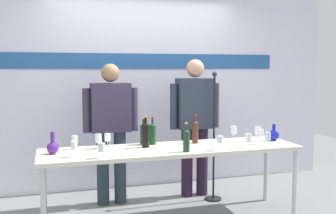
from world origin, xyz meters
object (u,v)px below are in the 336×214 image
at_px(wine_glass_left_4, 102,148).
at_px(presenter_right, 195,118).
at_px(wine_bottle_1, 186,139).
at_px(decanter_blue_left, 53,147).
at_px(microphone_stand, 214,157).
at_px(display_table, 172,153).
at_px(wine_glass_left_2, 74,140).
at_px(wine_bottle_2, 153,133).
at_px(wine_glass_right_3, 233,130).
at_px(wine_bottle_3, 146,134).
at_px(wine_glass_left_1, 98,139).
at_px(wine_glass_right_4, 258,131).
at_px(wine_glass_left_3, 74,146).
at_px(wine_bottle_0, 195,131).
at_px(wine_glass_left_0, 107,138).
at_px(wine_glass_right_5, 220,140).
at_px(wine_glass_right_0, 261,134).
at_px(wine_bottle_4, 144,133).
at_px(presenter_left, 111,124).
at_px(wine_glass_right_1, 248,137).
at_px(decanter_blue_right, 274,135).
at_px(wine_glass_right_2, 268,136).

bearing_deg(wine_glass_left_4, presenter_right, 37.86).
bearing_deg(wine_bottle_1, decanter_blue_left, 167.68).
bearing_deg(microphone_stand, display_table, -143.98).
xyz_separation_m(decanter_blue_left, wine_glass_left_2, (0.21, 0.15, 0.03)).
relative_size(wine_bottle_2, wine_glass_right_3, 1.78).
height_order(display_table, wine_bottle_3, wine_bottle_3).
xyz_separation_m(wine_glass_left_1, wine_glass_right_4, (1.76, -0.08, 0.01)).
distance_m(wine_glass_right_4, microphone_stand, 0.66).
distance_m(wine_glass_left_3, wine_glass_right_3, 1.79).
bearing_deg(wine_glass_right_3, wine_glass_left_2, 179.21).
distance_m(wine_bottle_0, wine_bottle_1, 0.46).
bearing_deg(decanter_blue_left, wine_glass_left_0, 15.58).
bearing_deg(wine_glass_right_4, wine_glass_right_5, -151.10).
relative_size(display_table, wine_bottle_2, 9.00).
relative_size(decanter_blue_left, wine_glass_right_0, 1.32).
height_order(display_table, wine_glass_right_0, wine_glass_right_0).
bearing_deg(wine_bottle_0, wine_glass_right_5, -77.25).
bearing_deg(wine_bottle_1, presenter_right, 64.77).
bearing_deg(wine_glass_left_4, wine_bottle_4, 45.95).
xyz_separation_m(wine_bottle_2, wine_bottle_3, (-0.11, -0.13, 0.02)).
distance_m(wine_bottle_2, wine_bottle_3, 0.17).
bearing_deg(wine_glass_right_5, display_table, 146.92).
height_order(decanter_blue_left, wine_glass_left_4, decanter_blue_left).
height_order(presenter_left, wine_bottle_2, presenter_left).
xyz_separation_m(wine_glass_left_3, wine_glass_right_4, (2.02, 0.21, 0.01)).
xyz_separation_m(wine_bottle_1, wine_bottle_4, (-0.31, 0.49, 0.00)).
bearing_deg(wine_bottle_1, wine_bottle_4, 122.79).
xyz_separation_m(presenter_left, microphone_stand, (1.20, -0.23, -0.43)).
bearing_deg(presenter_right, wine_glass_right_3, -64.91).
relative_size(wine_glass_left_0, wine_glass_left_2, 1.06).
xyz_separation_m(presenter_right, wine_glass_left_2, (-1.49, -0.52, -0.11)).
bearing_deg(wine_bottle_4, wine_glass_left_1, -167.58).
bearing_deg(wine_bottle_0, microphone_stand, 42.23).
xyz_separation_m(wine_glass_left_2, microphone_stand, (1.65, 0.30, -0.36)).
bearing_deg(wine_bottle_3, wine_bottle_2, 50.57).
xyz_separation_m(decanter_blue_left, wine_bottle_1, (1.25, -0.27, 0.05)).
distance_m(wine_bottle_2, wine_glass_right_5, 0.75).
height_order(wine_glass_left_2, wine_glass_left_3, wine_glass_left_3).
bearing_deg(wine_glass_right_1, wine_bottle_3, 162.78).
xyz_separation_m(decanter_blue_left, presenter_right, (1.70, 0.67, 0.14)).
xyz_separation_m(presenter_left, wine_glass_left_4, (-0.24, -0.99, -0.07)).
distance_m(wine_bottle_3, wine_glass_left_0, 0.39).
relative_size(wine_bottle_2, wine_glass_right_4, 1.84).
xyz_separation_m(wine_bottle_3, wine_glass_right_3, (1.03, 0.08, -0.02)).
distance_m(wine_bottle_4, wine_glass_right_3, 1.02).
bearing_deg(wine_glass_left_1, display_table, -11.74).
xyz_separation_m(decanter_blue_right, wine_glass_right_2, (-0.26, -0.31, 0.05)).
height_order(wine_bottle_0, wine_bottle_2, wine_bottle_0).
xyz_separation_m(presenter_right, wine_bottle_0, (-0.21, -0.56, -0.07)).
bearing_deg(wine_glass_right_2, decanter_blue_right, 49.71).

